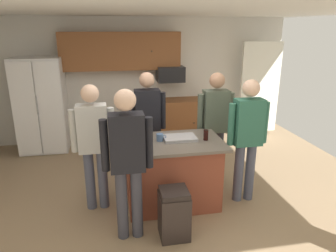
{
  "coord_description": "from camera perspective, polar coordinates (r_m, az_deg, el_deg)",
  "views": [
    {
      "loc": [
        -0.66,
        -3.87,
        2.38
      ],
      "look_at": [
        0.12,
        0.21,
        1.05
      ],
      "focal_mm": 33.05,
      "sensor_mm": 36.0,
      "label": 1
    }
  ],
  "objects": [
    {
      "name": "mug_blue_stoneware",
      "position": [
        4.13,
        -1.49,
        -2.1
      ],
      "size": [
        0.13,
        0.09,
        0.1
      ],
      "color": "#4C6B99",
      "rests_on": "kitchen_island"
    },
    {
      "name": "person_guest_left",
      "position": [
        4.12,
        -13.6,
        -2.48
      ],
      "size": [
        0.57,
        0.23,
        1.71
      ],
      "rotation": [
        0.0,
        0.0,
        -0.08
      ],
      "color": "#4C5166",
      "rests_on": "ground"
    },
    {
      "name": "glass_short_whisky",
      "position": [
        4.14,
        -6.67,
        -1.85
      ],
      "size": [
        0.06,
        0.06,
        0.14
      ],
      "color": "black",
      "rests_on": "kitchen_island"
    },
    {
      "name": "back_wall",
      "position": [
        6.79,
        -5.08,
        8.5
      ],
      "size": [
        6.4,
        0.1,
        2.6
      ],
      "primitive_type": "cube",
      "color": "silver",
      "rests_on": "ground"
    },
    {
      "name": "person_guest_right",
      "position": [
        4.79,
        -3.78,
        1.16
      ],
      "size": [
        0.57,
        0.23,
        1.75
      ],
      "rotation": [
        0.0,
        0.0,
        -1.28
      ],
      "color": "#4C5166",
      "rests_on": "ground"
    },
    {
      "name": "refrigerator",
      "position": [
        6.56,
        -22.28,
        3.55
      ],
      "size": [
        0.91,
        0.76,
        1.85
      ],
      "color": "white",
      "rests_on": "ground"
    },
    {
      "name": "french_door_window_panel",
      "position": [
        7.18,
        16.57,
        6.72
      ],
      "size": [
        0.9,
        0.06,
        2.0
      ],
      "primitive_type": "cube",
      "color": "white",
      "rests_on": "ground"
    },
    {
      "name": "microwave_over_range",
      "position": [
        6.56,
        0.45,
        9.57
      ],
      "size": [
        0.56,
        0.4,
        0.32
      ],
      "primitive_type": "cube",
      "color": "black"
    },
    {
      "name": "person_elder_center",
      "position": [
        4.78,
        8.71,
        0.96
      ],
      "size": [
        0.57,
        0.23,
        1.75
      ],
      "rotation": [
        0.0,
        0.0,
        -2.55
      ],
      "color": "#383842",
      "rests_on": "ground"
    },
    {
      "name": "floor",
      "position": [
        4.59,
        -0.94,
        -13.49
      ],
      "size": [
        7.04,
        7.04,
        0.0
      ],
      "primitive_type": "plane",
      "color": "#937A5B",
      "rests_on": "ground"
    },
    {
      "name": "person_host_foreground",
      "position": [
        3.43,
        -7.49,
        -5.46
      ],
      "size": [
        0.57,
        0.23,
        1.78
      ],
      "rotation": [
        0.0,
        0.0,
        0.78
      ],
      "color": "#383842",
      "rests_on": "ground"
    },
    {
      "name": "trash_bin",
      "position": [
        3.76,
        1.12,
        -15.84
      ],
      "size": [
        0.34,
        0.34,
        0.61
      ],
      "color": "black",
      "rests_on": "ground"
    },
    {
      "name": "cabinet_run_lower",
      "position": [
        6.76,
        0.46,
        1.12
      ],
      "size": [
        1.8,
        0.63,
        0.9
      ],
      "color": "brown",
      "rests_on": "ground"
    },
    {
      "name": "mug_ceramic_white",
      "position": [
        4.24,
        -4.75,
        -1.63
      ],
      "size": [
        0.12,
        0.08,
        0.1
      ],
      "color": "#4C6B99",
      "rests_on": "kitchen_island"
    },
    {
      "name": "glass_pilsner",
      "position": [
        4.18,
        6.99,
        -1.66
      ],
      "size": [
        0.06,
        0.06,
        0.14
      ],
      "color": "black",
      "rests_on": "kitchen_island"
    },
    {
      "name": "serving_tray",
      "position": [
        4.19,
        2.17,
        -2.22
      ],
      "size": [
        0.44,
        0.3,
        0.04
      ],
      "color": "#B7B7BC",
      "rests_on": "kitchen_island"
    },
    {
      "name": "glass_dark_ale",
      "position": [
        3.83,
        -4.4,
        -3.33
      ],
      "size": [
        0.07,
        0.07,
        0.15
      ],
      "color": "black",
      "rests_on": "kitchen_island"
    },
    {
      "name": "cabinet_run_upper",
      "position": [
        6.49,
        -8.66,
        13.51
      ],
      "size": [
        2.4,
        0.38,
        0.75
      ],
      "color": "brown"
    },
    {
      "name": "person_guest_by_door",
      "position": [
        4.33,
        14.44,
        -1.26
      ],
      "size": [
        0.57,
        0.23,
        1.74
      ],
      "rotation": [
        0.0,
        0.0,
        3.05
      ],
      "color": "#4C5166",
      "rests_on": "ground"
    },
    {
      "name": "ceiling",
      "position": [
        3.93,
        -1.14,
        20.95
      ],
      "size": [
        7.04,
        7.04,
        0.0
      ],
      "primitive_type": "plane",
      "color": "white"
    },
    {
      "name": "kitchen_island",
      "position": [
        4.31,
        0.75,
        -8.56
      ],
      "size": [
        1.36,
        0.89,
        0.93
      ],
      "color": "brown",
      "rests_on": "ground"
    }
  ]
}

